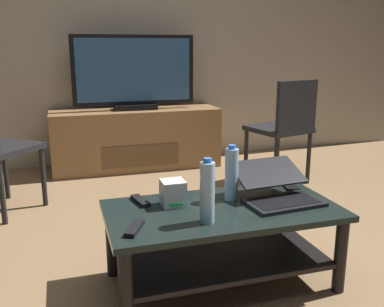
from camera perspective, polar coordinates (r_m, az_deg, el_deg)
name	(u,v)px	position (r m, az deg, el deg)	size (l,w,h in m)	color
ground_plane	(208,263)	(2.42, 2.11, -14.38)	(7.68, 7.68, 0.00)	olive
back_wall	(129,21)	(4.45, -8.34, 17.09)	(6.40, 0.12, 2.80)	#B2A38C
coffee_table	(222,232)	(2.13, 4.07, -10.35)	(1.12, 0.57, 0.40)	black
media_cabinet	(136,138)	(4.21, -7.49, 2.04)	(1.59, 0.52, 0.57)	olive
television	(134,74)	(4.11, -7.72, 10.46)	(1.15, 0.20, 0.69)	black
dining_chair	(285,125)	(3.68, 12.30, 3.77)	(0.54, 0.54, 0.89)	black
laptop	(277,190)	(2.20, 11.27, -4.76)	(0.40, 0.40, 0.17)	black
router_box	(173,193)	(2.09, -2.56, -5.28)	(0.11, 0.12, 0.13)	white
water_bottle_near	(232,174)	(2.15, 5.30, -2.71)	(0.07, 0.07, 0.28)	#99C6E5
water_bottle_far	(207,192)	(1.86, 2.06, -5.17)	(0.07, 0.07, 0.29)	#99C6E5
cell_phone	(290,186)	(2.43, 12.89, -4.21)	(0.07, 0.14, 0.01)	black
tv_remote	(135,228)	(1.84, -7.67, -9.83)	(0.04, 0.16, 0.02)	black
soundbar_remote	(140,201)	(2.15, -6.90, -6.28)	(0.04, 0.16, 0.02)	black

